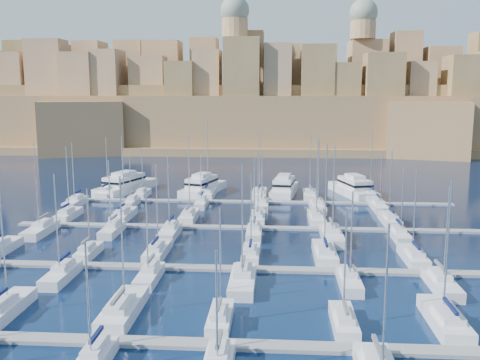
# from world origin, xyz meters

# --- Properties ---
(ground) EXTENTS (600.00, 600.00, 0.00)m
(ground) POSITION_xyz_m (0.00, 0.00, 0.00)
(ground) COLOR black
(ground) RESTS_ON ground
(pontoon_near) EXTENTS (84.00, 2.00, 0.40)m
(pontoon_near) POSITION_xyz_m (0.00, -34.00, 0.20)
(pontoon_near) COLOR slate
(pontoon_near) RESTS_ON ground
(pontoon_mid_near) EXTENTS (84.00, 2.00, 0.40)m
(pontoon_mid_near) POSITION_xyz_m (0.00, -12.00, 0.20)
(pontoon_mid_near) COLOR slate
(pontoon_mid_near) RESTS_ON ground
(pontoon_mid_far) EXTENTS (84.00, 2.00, 0.40)m
(pontoon_mid_far) POSITION_xyz_m (0.00, 10.00, 0.20)
(pontoon_mid_far) COLOR slate
(pontoon_mid_far) RESTS_ON ground
(pontoon_far) EXTENTS (84.00, 2.00, 0.40)m
(pontoon_far) POSITION_xyz_m (0.00, 32.00, 0.20)
(pontoon_far) COLOR slate
(pontoon_far) RESTS_ON ground
(sailboat_1) EXTENTS (2.88, 9.61, 15.62)m
(sailboat_1) POSITION_xyz_m (-25.01, -28.31, 0.76)
(sailboat_1) COLOR silver
(sailboat_1) RESTS_ON ground
(sailboat_2) EXTENTS (3.24, 10.81, 15.59)m
(sailboat_2) POSITION_xyz_m (-12.11, -27.72, 0.77)
(sailboat_2) COLOR silver
(sailboat_2) RESTS_ON ground
(sailboat_3) EXTENTS (2.36, 7.87, 12.76)m
(sailboat_3) POSITION_xyz_m (-1.33, -29.17, 0.72)
(sailboat_3) COLOR silver
(sailboat_3) RESTS_ON ground
(sailboat_4) EXTENTS (2.42, 8.05, 12.45)m
(sailboat_4) POSITION_xyz_m (11.48, -29.08, 0.72)
(sailboat_4) COLOR silver
(sailboat_4) RESTS_ON ground
(sailboat_5) EXTENTS (3.11, 10.37, 15.68)m
(sailboat_5) POSITION_xyz_m (22.00, -27.94, 0.77)
(sailboat_5) COLOR silver
(sailboat_5) RESTS_ON ground
(sailboat_12) EXTENTS (2.75, 9.16, 15.37)m
(sailboat_12) POSITION_xyz_m (-36.95, -6.54, 0.76)
(sailboat_12) COLOR silver
(sailboat_12) RESTS_ON ground
(sailboat_13) EXTENTS (2.24, 7.46, 10.38)m
(sailboat_13) POSITION_xyz_m (-23.13, -7.37, 0.70)
(sailboat_13) COLOR silver
(sailboat_13) RESTS_ON ground
(sailboat_14) EXTENTS (2.72, 9.08, 14.04)m
(sailboat_14) POSITION_xyz_m (-13.05, -6.58, 0.74)
(sailboat_14) COLOR silver
(sailboat_14) RESTS_ON ground
(sailboat_15) EXTENTS (2.48, 8.26, 12.93)m
(sailboat_15) POSITION_xyz_m (0.82, -6.98, 0.73)
(sailboat_15) COLOR silver
(sailboat_15) RESTS_ON ground
(sailboat_16) EXTENTS (3.12, 10.41, 17.00)m
(sailboat_16) POSITION_xyz_m (11.54, -5.92, 0.78)
(sailboat_16) COLOR silver
(sailboat_16) RESTS_ON ground
(sailboat_17) EXTENTS (2.74, 9.14, 13.39)m
(sailboat_17) POSITION_xyz_m (24.07, -6.54, 0.74)
(sailboat_17) COLOR silver
(sailboat_17) RESTS_ON ground
(sailboat_19) EXTENTS (2.62, 8.74, 14.28)m
(sailboat_19) POSITION_xyz_m (-23.21, -17.26, 0.74)
(sailboat_19) COLOR silver
(sailboat_19) RESTS_ON ground
(sailboat_20) EXTENTS (2.45, 8.18, 12.38)m
(sailboat_20) POSITION_xyz_m (-11.76, -16.98, 0.72)
(sailboat_20) COLOR silver
(sailboat_20) RESTS_ON ground
(sailboat_21) EXTENTS (3.10, 10.32, 15.87)m
(sailboat_21) POSITION_xyz_m (0.32, -18.04, 0.77)
(sailboat_21) COLOR silver
(sailboat_21) RESTS_ON ground
(sailboat_22) EXTENTS (2.51, 8.38, 12.58)m
(sailboat_22) POSITION_xyz_m (13.60, -17.08, 0.73)
(sailboat_22) COLOR silver
(sailboat_22) RESTS_ON ground
(sailboat_23) EXTENTS (2.74, 9.14, 13.40)m
(sailboat_23) POSITION_xyz_m (24.80, -17.46, 0.74)
(sailboat_23) COLOR silver
(sailboat_23) RESTS_ON ground
(sailboat_24) EXTENTS (2.68, 8.92, 14.02)m
(sailboat_24) POSITION_xyz_m (-35.16, 15.35, 0.74)
(sailboat_24) COLOR silver
(sailboat_24) RESTS_ON ground
(sailboat_25) EXTENTS (2.92, 9.72, 16.04)m
(sailboat_25) POSITION_xyz_m (-24.53, 15.74, 0.77)
(sailboat_25) COLOR silver
(sailboat_25) RESTS_ON ground
(sailboat_26) EXTENTS (2.84, 9.46, 16.35)m
(sailboat_26) POSITION_xyz_m (-11.91, 15.61, 0.77)
(sailboat_26) COLOR silver
(sailboat_26) RESTS_ON ground
(sailboat_27) EXTENTS (2.63, 8.77, 13.54)m
(sailboat_27) POSITION_xyz_m (1.05, 15.27, 0.74)
(sailboat_27) COLOR silver
(sailboat_27) RESTS_ON ground
(sailboat_28) EXTENTS (2.93, 9.78, 15.88)m
(sailboat_28) POSITION_xyz_m (11.93, 15.77, 0.76)
(sailboat_28) COLOR silver
(sailboat_28) RESTS_ON ground
(sailboat_29) EXTENTS (2.81, 9.37, 13.55)m
(sailboat_29) POSITION_xyz_m (25.27, 15.57, 0.74)
(sailboat_29) COLOR silver
(sailboat_29) RESTS_ON ground
(sailboat_30) EXTENTS (2.96, 9.85, 16.05)m
(sailboat_30) POSITION_xyz_m (-35.56, 4.19, 0.77)
(sailboat_30) COLOR silver
(sailboat_30) RESTS_ON ground
(sailboat_31) EXTENTS (2.51, 8.38, 13.02)m
(sailboat_31) POSITION_xyz_m (-23.40, 4.92, 0.73)
(sailboat_31) COLOR silver
(sailboat_31) RESTS_ON ground
(sailboat_32) EXTENTS (2.76, 9.19, 13.96)m
(sailboat_32) POSITION_xyz_m (-13.34, 4.52, 0.74)
(sailboat_32) COLOR silver
(sailboat_32) RESTS_ON ground
(sailboat_33) EXTENTS (2.52, 8.39, 13.66)m
(sailboat_33) POSITION_xyz_m (0.81, 4.91, 0.74)
(sailboat_33) COLOR silver
(sailboat_33) RESTS_ON ground
(sailboat_34) EXTENTS (3.29, 10.97, 16.00)m
(sailboat_34) POSITION_xyz_m (13.54, 3.65, 0.78)
(sailboat_34) COLOR silver
(sailboat_34) RESTS_ON ground
(sailboat_35) EXTENTS (2.48, 8.26, 12.27)m
(sailboat_35) POSITION_xyz_m (24.74, 4.98, 0.72)
(sailboat_35) COLOR silver
(sailboat_35) RESTS_ON ground
(sailboat_36) EXTENTS (2.75, 9.18, 13.79)m
(sailboat_36) POSITION_xyz_m (-34.64, 37.47, 0.74)
(sailboat_36) COLOR silver
(sailboat_36) RESTS_ON ground
(sailboat_37) EXTENTS (2.36, 7.87, 11.63)m
(sailboat_37) POSITION_xyz_m (-26.18, 36.83, 0.71)
(sailboat_37) COLOR silver
(sailboat_37) RESTS_ON ground
(sailboat_38) EXTENTS (3.20, 10.67, 18.13)m
(sailboat_38) POSITION_xyz_m (-11.32, 38.21, 0.79)
(sailboat_38) COLOR silver
(sailboat_38) RESTS_ON ground
(sailboat_39) EXTENTS (3.17, 10.58, 15.58)m
(sailboat_39) POSITION_xyz_m (0.59, 38.16, 0.77)
(sailboat_39) COLOR silver
(sailboat_39) RESTS_ON ground
(sailboat_40) EXTENTS (2.99, 9.95, 14.83)m
(sailboat_40) POSITION_xyz_m (12.04, 37.86, 0.76)
(sailboat_40) COLOR silver
(sailboat_40) RESTS_ON ground
(sailboat_41) EXTENTS (2.96, 9.87, 16.08)m
(sailboat_41) POSITION_xyz_m (25.60, 37.81, 0.77)
(sailboat_41) COLOR silver
(sailboat_41) RESTS_ON ground
(sailboat_42) EXTENTS (2.64, 8.81, 13.78)m
(sailboat_42) POSITION_xyz_m (-38.04, 26.71, 0.74)
(sailboat_42) COLOR silver
(sailboat_42) RESTS_ON ground
(sailboat_43) EXTENTS (2.17, 7.23, 10.74)m
(sailboat_43) POSITION_xyz_m (-26.17, 27.48, 0.70)
(sailboat_43) COLOR silver
(sailboat_43) RESTS_ON ground
(sailboat_44) EXTENTS (2.25, 7.51, 11.25)m
(sailboat_44) POSITION_xyz_m (-11.20, 27.34, 0.71)
(sailboat_44) COLOR silver
(sailboat_44) RESTS_ON ground
(sailboat_45) EXTENTS (2.69, 8.96, 12.11)m
(sailboat_45) POSITION_xyz_m (1.46, 26.63, 0.73)
(sailboat_45) COLOR silver
(sailboat_45) RESTS_ON ground
(sailboat_46) EXTENTS (3.03, 10.09, 14.82)m
(sailboat_46) POSITION_xyz_m (12.86, 26.08, 0.76)
(sailboat_46) COLOR silver
(sailboat_46) RESTS_ON ground
(sailboat_47) EXTENTS (2.71, 9.03, 12.42)m
(sailboat_47) POSITION_xyz_m (25.41, 26.60, 0.73)
(sailboat_47) COLOR silver
(sailboat_47) RESTS_ON ground
(motor_yacht_a) EXTENTS (11.77, 20.49, 5.25)m
(motor_yacht_a) POSITION_xyz_m (-31.77, 42.95, 1.73)
(motor_yacht_a) COLOR silver
(motor_yacht_a) RESTS_ON ground
(motor_yacht_b) EXTENTS (9.76, 17.69, 5.25)m
(motor_yacht_b) POSITION_xyz_m (-12.92, 41.65, 1.73)
(motor_yacht_b) COLOR silver
(motor_yacht_b) RESTS_ON ground
(motor_yacht_c) EXTENTS (7.05, 16.59, 5.25)m
(motor_yacht_c) POSITION_xyz_m (6.27, 41.22, 1.73)
(motor_yacht_c) COLOR silver
(motor_yacht_c) RESTS_ON ground
(motor_yacht_d) EXTENTS (10.04, 18.48, 5.25)m
(motor_yacht_d) POSITION_xyz_m (22.39, 42.02, 1.73)
(motor_yacht_d) COLOR silver
(motor_yacht_d) RESTS_ON ground
(fortified_city) EXTENTS (460.00, 108.95, 59.52)m
(fortified_city) POSITION_xyz_m (-0.19, 155.26, 14.74)
(fortified_city) COLOR brown
(fortified_city) RESTS_ON ground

